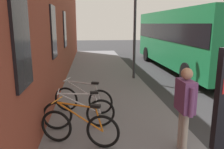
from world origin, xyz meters
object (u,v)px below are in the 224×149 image
bicycle_mid_rack (79,128)px  street_lamp (135,12)px  bicycle_beside_lamp (83,99)px  bicycle_leaning_wall (80,113)px  city_bus (183,37)px  pedestrian_near_bus (185,101)px

bicycle_mid_rack → street_lamp: bearing=-21.5°
bicycle_mid_rack → bicycle_beside_lamp: bearing=-1.4°
bicycle_leaning_wall → street_lamp: (5.14, -2.36, 2.67)m
city_bus → pedestrian_near_bus: 9.43m
city_bus → bicycle_mid_rack: bearing=145.7°
bicycle_leaning_wall → pedestrian_near_bus: 2.53m
bicycle_beside_lamp → city_bus: bearing=-41.0°
bicycle_leaning_wall → bicycle_beside_lamp: bearing=-3.8°
bicycle_beside_lamp → street_lamp: size_ratio=0.33×
street_lamp → bicycle_mid_rack: bearing=158.5°
pedestrian_near_bus → bicycle_mid_rack: bearing=78.5°
pedestrian_near_bus → bicycle_leaning_wall: bearing=59.8°
bicycle_beside_lamp → city_bus: (6.43, -5.59, 1.41)m
pedestrian_near_bus → street_lamp: street_lamp is taller
bicycle_beside_lamp → street_lamp: (4.10, -2.29, 2.67)m
bicycle_mid_rack → city_bus: 10.11m
bicycle_leaning_wall → pedestrian_near_bus: size_ratio=1.03×
bicycle_mid_rack → bicycle_leaning_wall: size_ratio=0.95×
bicycle_beside_lamp → city_bus: size_ratio=0.16×
bicycle_mid_rack → street_lamp: 6.92m
bicycle_mid_rack → city_bus: city_bus is taller
city_bus → street_lamp: size_ratio=2.04×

